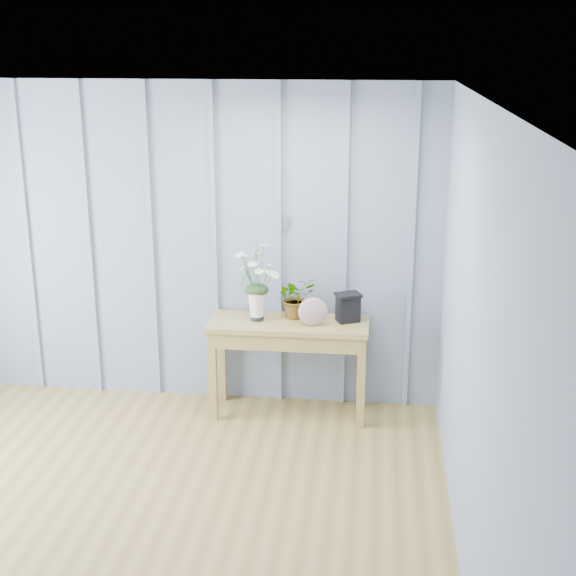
# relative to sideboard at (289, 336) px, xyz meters

# --- Properties ---
(ground) EXTENTS (4.50, 4.50, 0.00)m
(ground) POSITION_rel_sideboard_xyz_m (-0.85, -1.99, -0.64)
(ground) COLOR olive
(ground) RESTS_ON ground
(room_shell) EXTENTS (4.00, 4.50, 2.50)m
(room_shell) POSITION_rel_sideboard_xyz_m (-0.85, -1.08, 1.35)
(room_shell) COLOR gray
(room_shell) RESTS_ON ground
(sideboard) EXTENTS (1.20, 0.45, 0.75)m
(sideboard) POSITION_rel_sideboard_xyz_m (0.00, 0.00, 0.00)
(sideboard) COLOR olive
(sideboard) RESTS_ON ground
(daisy_vase) EXTENTS (0.44, 0.33, 0.62)m
(daisy_vase) POSITION_rel_sideboard_xyz_m (-0.24, 0.01, 0.50)
(daisy_vase) COLOR black
(daisy_vase) RESTS_ON sideboard
(spider_plant) EXTENTS (0.37, 0.36, 0.32)m
(spider_plant) POSITION_rel_sideboard_xyz_m (0.04, 0.11, 0.27)
(spider_plant) COLOR #1B3815
(spider_plant) RESTS_ON sideboard
(felt_disc_vessel) EXTENTS (0.23, 0.08, 0.22)m
(felt_disc_vessel) POSITION_rel_sideboard_xyz_m (0.19, -0.07, 0.22)
(felt_disc_vessel) COLOR #7D3F5A
(felt_disc_vessel) RESTS_ON sideboard
(carved_box) EXTENTS (0.22, 0.20, 0.22)m
(carved_box) POSITION_rel_sideboard_xyz_m (0.44, 0.06, 0.23)
(carved_box) COLOR black
(carved_box) RESTS_ON sideboard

